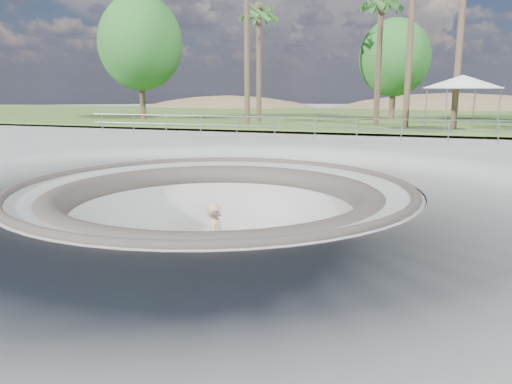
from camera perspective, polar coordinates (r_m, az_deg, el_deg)
ground at (r=12.88m, az=-4.86°, el=0.60°), size 180.00×180.00×0.00m
skate_bowl at (r=13.35m, az=-4.73°, el=-7.14°), size 14.00×14.00×4.10m
grass_strip at (r=45.91m, az=12.67°, el=8.46°), size 180.00×36.00×0.12m
distant_hills at (r=69.40m, az=17.70°, el=3.12°), size 103.20×45.00×28.60m
safety_railing at (r=24.18m, az=6.73°, el=7.30°), size 25.00×0.06×1.03m
skateboard at (r=11.59m, az=-4.48°, el=-10.11°), size 0.81×0.23×0.08m
skater at (r=11.28m, az=-4.55°, el=-5.78°), size 0.54×0.72×1.80m
canopy_white at (r=29.61m, az=22.55°, el=11.55°), size 5.52×5.52×2.99m
palm_b at (r=35.88m, az=0.34°, el=19.65°), size 2.60×2.60×8.61m
palm_d at (r=33.55m, az=14.14°, el=20.24°), size 2.60×2.60×8.82m
bushy_tree_left at (r=40.25m, az=-13.10°, el=16.26°), size 6.48×5.89×9.35m
bushy_tree_mid at (r=39.44m, az=15.55°, el=14.57°), size 5.20×4.73×7.51m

